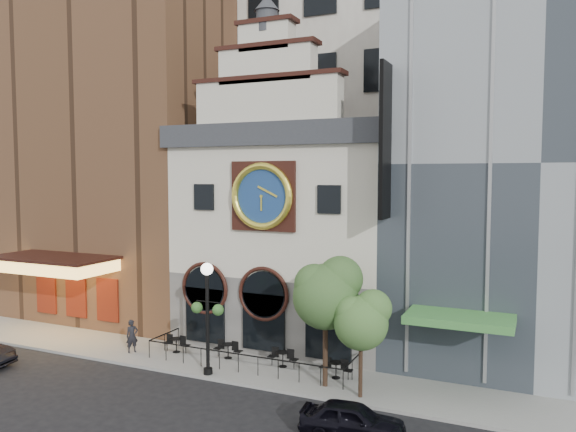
# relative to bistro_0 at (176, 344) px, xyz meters

# --- Properties ---
(ground) EXTENTS (120.00, 120.00, 0.00)m
(ground) POSITION_rel_bistro_0_xyz_m (4.54, -2.52, -0.61)
(ground) COLOR black
(ground) RESTS_ON ground
(sidewalk) EXTENTS (44.00, 5.00, 0.15)m
(sidewalk) POSITION_rel_bistro_0_xyz_m (4.54, -0.02, -0.54)
(sidewalk) COLOR gray
(sidewalk) RESTS_ON ground
(clock_building) EXTENTS (12.60, 8.78, 18.65)m
(clock_building) POSITION_rel_bistro_0_xyz_m (4.54, 5.31, 6.07)
(clock_building) COLOR #605E5B
(clock_building) RESTS_ON ground
(theater_building) EXTENTS (14.00, 15.60, 25.00)m
(theater_building) POSITION_rel_bistro_0_xyz_m (-8.46, 7.44, 11.99)
(theater_building) COLOR brown
(theater_building) RESTS_ON ground
(retail_building) EXTENTS (14.00, 14.40, 20.00)m
(retail_building) POSITION_rel_bistro_0_xyz_m (17.53, 7.47, 9.53)
(retail_building) COLOR gray
(retail_building) RESTS_ON ground
(office_tower) EXTENTS (20.00, 16.00, 40.00)m
(office_tower) POSITION_rel_bistro_0_xyz_m (4.54, 17.48, 19.39)
(office_tower) COLOR silver
(office_tower) RESTS_ON ground
(cafe_railing) EXTENTS (10.60, 2.60, 0.90)m
(cafe_railing) POSITION_rel_bistro_0_xyz_m (4.54, -0.02, -0.01)
(cafe_railing) COLOR black
(cafe_railing) RESTS_ON sidewalk
(bistro_0) EXTENTS (1.58, 0.68, 0.90)m
(bistro_0) POSITION_rel_bistro_0_xyz_m (0.00, 0.00, 0.00)
(bistro_0) COLOR black
(bistro_0) RESTS_ON sidewalk
(bistro_1) EXTENTS (1.58, 0.68, 0.90)m
(bistro_1) POSITION_rel_bistro_0_xyz_m (3.03, 0.29, 0.00)
(bistro_1) COLOR black
(bistro_1) RESTS_ON sidewalk
(bistro_2) EXTENTS (1.58, 0.68, 0.90)m
(bistro_2) POSITION_rel_bistro_0_xyz_m (6.16, 0.28, 0.00)
(bistro_2) COLOR black
(bistro_2) RESTS_ON sidewalk
(bistro_3) EXTENTS (1.58, 0.68, 0.90)m
(bistro_3) POSITION_rel_bistro_0_xyz_m (9.08, -0.10, 0.00)
(bistro_3) COLOR black
(bistro_3) RESTS_ON sidewalk
(car_right) EXTENTS (4.04, 1.96, 1.33)m
(car_right) POSITION_rel_bistro_0_xyz_m (11.51, -5.20, 0.05)
(car_right) COLOR black
(car_right) RESTS_ON ground
(pedestrian) EXTENTS (0.70, 0.77, 1.76)m
(pedestrian) POSITION_rel_bistro_0_xyz_m (-2.15, -0.98, 0.42)
(pedestrian) COLOR black
(pedestrian) RESTS_ON sidewalk
(lamppost) EXTENTS (1.71, 0.58, 5.36)m
(lamppost) POSITION_rel_bistro_0_xyz_m (3.33, -2.12, 2.85)
(lamppost) COLOR black
(lamppost) RESTS_ON sidewalk
(tree_left) EXTENTS (3.06, 2.95, 5.89)m
(tree_left) POSITION_rel_bistro_0_xyz_m (9.01, -1.18, 3.86)
(tree_left) COLOR #382619
(tree_left) RESTS_ON sidewalk
(tree_right) EXTENTS (2.41, 2.32, 4.64)m
(tree_right) POSITION_rel_bistro_0_xyz_m (10.81, -1.74, 2.94)
(tree_right) COLOR #382619
(tree_right) RESTS_ON sidewalk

